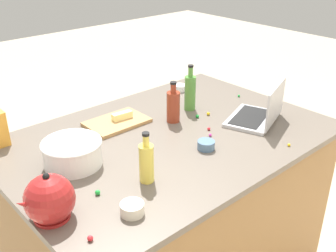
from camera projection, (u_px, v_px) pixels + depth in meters
island_counter at (168, 208)px, 2.21m from camera, size 1.61×1.11×0.90m
laptop at (259, 114)px, 2.13m from camera, size 0.37×0.32×0.22m
mixing_bowl_large at (72, 152)px, 1.74m from camera, size 0.26×0.26×0.11m
bottle_oil at (146, 162)px, 1.61m from camera, size 0.06×0.06×0.22m
bottle_olive at (190, 92)px, 2.25m from camera, size 0.06×0.06×0.26m
bottle_soy at (173, 106)px, 2.12m from camera, size 0.07×0.07×0.22m
kettle at (49, 200)px, 1.40m from camera, size 0.21×0.18×0.20m
cutting_board at (117, 122)px, 2.12m from camera, size 0.31×0.21×0.02m
butter_stick_left at (122, 116)px, 2.13m from camera, size 0.11×0.05×0.04m
ramekin_small at (132, 209)px, 1.45m from camera, size 0.09×0.09×0.04m
ramekin_medium at (179, 88)px, 2.55m from camera, size 0.08×0.08×0.04m
ramekin_wide at (206, 145)px, 1.88m from camera, size 0.08×0.08×0.04m
candy_0 at (289, 145)px, 1.91m from camera, size 0.01×0.01×0.01m
candy_1 at (90, 238)px, 1.33m from camera, size 0.02×0.02×0.02m
candy_2 at (208, 114)px, 2.22m from camera, size 0.02×0.02×0.02m
candy_3 at (210, 135)px, 2.00m from camera, size 0.01×0.01×0.01m
candy_4 at (239, 96)px, 2.46m from camera, size 0.01×0.01×0.01m
candy_5 at (98, 192)px, 1.56m from camera, size 0.02×0.02×0.02m
candy_6 at (209, 129)px, 2.06m from camera, size 0.02×0.02×0.02m
candy_7 at (197, 116)px, 2.19m from camera, size 0.02×0.02×0.02m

